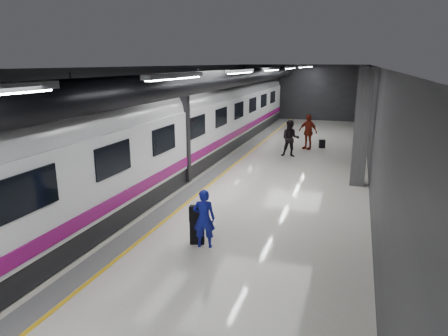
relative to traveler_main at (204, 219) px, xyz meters
The scene contains 9 objects.
ground 5.17m from the traveler_main, 99.34° to the left, with size 40.00×40.00×0.00m, color silver.
platform_hall 6.69m from the traveler_main, 100.53° to the left, with size 10.02×40.02×4.51m.
train 6.60m from the traveler_main, 128.97° to the left, with size 3.05×38.00×4.05m.
traveler_main is the anchor object (origin of this frame).
suitcase_main 0.56m from the traveler_main, 150.89° to the left, with size 0.38×0.24×0.61m, color black.
shoulder_bag 0.29m from the traveler_main, 158.42° to the left, with size 0.33×0.18×0.44m, color black.
traveler_far_a 11.04m from the traveler_main, 87.87° to the left, with size 0.91×0.71×1.86m, color black.
traveler_far_b 13.25m from the traveler_main, 85.59° to the left, with size 1.14×0.47×1.94m, color maroon.
suitcase_far 13.87m from the traveler_main, 82.62° to the left, with size 0.32×0.21×0.47m, color black.
Camera 1 is at (4.35, -13.96, 4.67)m, focal length 32.00 mm.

